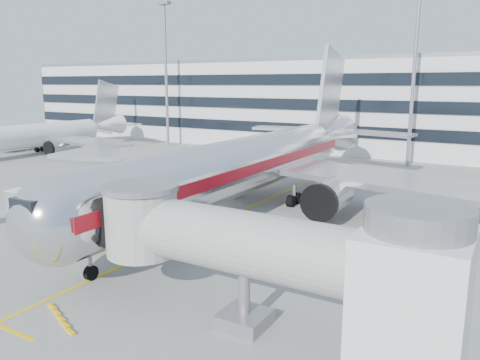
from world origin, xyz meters
The scene contains 13 objects.
ground centered at (0.00, 0.00, 0.00)m, with size 180.00×180.00×0.00m, color gray.
lead_in_line centered at (0.00, 10.00, 0.01)m, with size 0.25×70.00×0.01m, color #E4B60C.
main_jet centered at (0.00, 11.72, 4.23)m, with size 50.95×48.70×16.06m.
jet_bridge centered at (12.18, -8.00, 3.87)m, with size 17.80×4.50×7.00m.
terminal centered at (0.00, 57.95, 7.80)m, with size 150.00×24.25×15.60m.
light_mast_west centered at (-35.00, 42.00, 14.88)m, with size 2.40×1.20×25.45m.
light_mast_centre centered at (8.00, 42.00, 14.88)m, with size 2.40×1.20×25.45m.
second_jet centered at (-46.20, 22.80, 3.18)m, with size 38.21×36.52×12.04m.
belt_loader centered at (-9.12, -2.35, 0.70)m, with size 5.31×2.67×2.48m.
baggage_tug centered at (-11.71, 0.18, 0.84)m, with size 2.94×2.41×1.93m.
cargo_container_left centered at (-11.23, -0.23, 0.95)m, with size 2.13×2.13×1.88m.
cargo_container_right centered at (-18.12, -0.21, 0.92)m, with size 1.83×1.83×1.83m.
ramp_worker centered at (-6.02, 1.27, 0.94)m, with size 0.68×0.45×1.87m, color #8AFF1A.
Camera 1 is at (20.82, -25.79, 11.45)m, focal length 35.00 mm.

